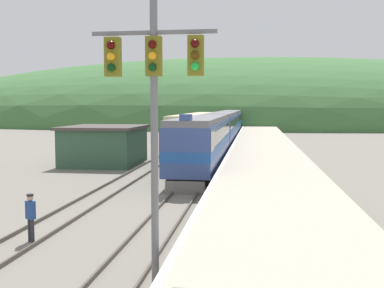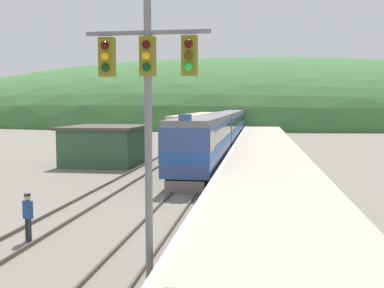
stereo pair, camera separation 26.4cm
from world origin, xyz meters
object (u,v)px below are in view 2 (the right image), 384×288
(carriage_third, at_px, (234,122))
(signal_mast_main, at_px, (148,92))
(carriage_second, at_px, (225,128))
(siding_train, at_px, (197,127))
(track_worker, at_px, (28,214))
(express_train_lead_car, at_px, (204,141))
(carriage_fourth, at_px, (239,118))

(carriage_third, bearing_deg, signal_mast_main, -88.91)
(carriage_second, height_order, carriage_third, same)
(siding_train, relative_size, track_worker, 17.62)
(track_worker, bearing_deg, siding_train, 90.38)
(signal_mast_main, bearing_deg, express_train_lead_car, 93.14)
(signal_mast_main, bearing_deg, carriage_second, 91.63)
(siding_train, bearing_deg, express_train_lead_car, -81.28)
(express_train_lead_car, distance_m, siding_train, 30.32)
(express_train_lead_car, distance_m, carriage_fourth, 64.25)
(express_train_lead_car, distance_m, carriage_third, 42.72)
(carriage_fourth, bearing_deg, carriage_third, -90.00)
(express_train_lead_car, bearing_deg, siding_train, 98.72)
(express_train_lead_car, xyz_separation_m, signal_mast_main, (1.25, -22.73, 3.09))
(carriage_fourth, bearing_deg, track_worker, -92.94)
(carriage_third, bearing_deg, express_train_lead_car, -90.00)
(carriage_third, bearing_deg, siding_train, -109.84)
(carriage_fourth, height_order, siding_train, carriage_fourth)
(express_train_lead_car, height_order, signal_mast_main, signal_mast_main)
(carriage_third, height_order, signal_mast_main, signal_mast_main)
(carriage_second, xyz_separation_m, carriage_fourth, (0.00, 43.05, 0.00))
(carriage_second, relative_size, track_worker, 11.49)
(carriage_third, relative_size, siding_train, 0.65)
(carriage_third, xyz_separation_m, track_worker, (-4.27, -61.72, -1.24))
(carriage_third, bearing_deg, carriage_fourth, 90.00)
(track_worker, bearing_deg, carriage_second, 83.93)
(carriage_third, height_order, track_worker, carriage_third)
(express_train_lead_car, bearing_deg, carriage_fourth, 90.00)
(express_train_lead_car, height_order, carriage_second, express_train_lead_car)
(carriage_fourth, bearing_deg, carriage_second, -90.00)
(siding_train, height_order, signal_mast_main, signal_mast_main)
(express_train_lead_car, bearing_deg, track_worker, -102.68)
(siding_train, height_order, track_worker, siding_train)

